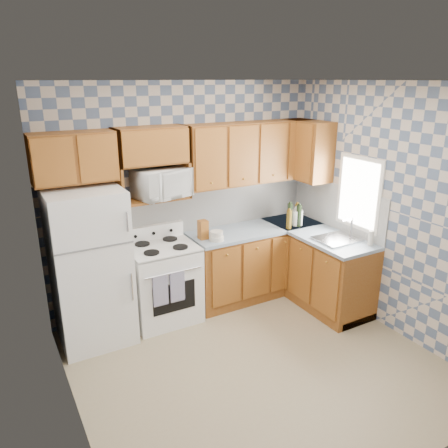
{
  "coord_description": "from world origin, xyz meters",
  "views": [
    {
      "loc": [
        -2.1,
        -3.08,
        2.72
      ],
      "look_at": [
        0.05,
        0.75,
        1.25
      ],
      "focal_mm": 35.0,
      "sensor_mm": 36.0,
      "label": 1
    }
  ],
  "objects": [
    {
      "name": "bottle_0",
      "position": [
        1.22,
        1.13,
        1.07
      ],
      "size": [
        0.07,
        0.07,
        0.3
      ],
      "primitive_type": "cylinder",
      "color": "black",
      "rests_on": "countertop_back"
    },
    {
      "name": "base_cabinets_back",
      "position": [
        0.82,
        1.3,
        0.44
      ],
      "size": [
        1.75,
        0.6,
        0.88
      ],
      "primitive_type": "cube",
      "color": "brown",
      "rests_on": "floor"
    },
    {
      "name": "sink",
      "position": [
        1.4,
        0.45,
        0.93
      ],
      "size": [
        0.48,
        0.4,
        0.03
      ],
      "primitive_type": "cube",
      "color": "#B7B7BC",
      "rests_on": "countertop_right"
    },
    {
      "name": "countertop_back",
      "position": [
        0.82,
        1.3,
        0.9
      ],
      "size": [
        1.77,
        0.63,
        0.04
      ],
      "primitive_type": "cube",
      "color": "slate",
      "rests_on": "base_cabinets_back"
    },
    {
      "name": "microwave",
      "position": [
        -0.38,
        1.39,
        1.61
      ],
      "size": [
        0.67,
        0.54,
        0.33
      ],
      "primitive_type": "imported",
      "rotation": [
        0.0,
        0.0,
        0.25
      ],
      "color": "white",
      "rests_on": "microwave_shelf"
    },
    {
      "name": "bottle_2",
      "position": [
        1.37,
        1.17,
        1.05
      ],
      "size": [
        0.07,
        0.07,
        0.26
      ],
      "primitive_type": "cylinder",
      "color": "#5E430F",
      "rests_on": "countertop_back"
    },
    {
      "name": "window",
      "position": [
        1.69,
        0.45,
        1.45
      ],
      "size": [
        0.02,
        0.66,
        0.86
      ],
      "primitive_type": "cube",
      "color": "white",
      "rests_on": "right_wall"
    },
    {
      "name": "dish_towel_right",
      "position": [
        -0.44,
        0.93,
        0.55
      ],
      "size": [
        0.17,
        0.02,
        0.35
      ],
      "primitive_type": "cube",
      "color": "navy",
      "rests_on": "stove_body"
    },
    {
      "name": "cooktop",
      "position": [
        -0.47,
        1.28,
        0.91
      ],
      "size": [
        0.76,
        0.65,
        0.02
      ],
      "primitive_type": "cube",
      "color": "silver",
      "rests_on": "stove_body"
    },
    {
      "name": "base_cabinets_right",
      "position": [
        1.4,
        0.8,
        0.44
      ],
      "size": [
        0.6,
        1.6,
        0.88
      ],
      "primitive_type": "cube",
      "color": "brown",
      "rests_on": "floor"
    },
    {
      "name": "electric_kettle",
      "position": [
        1.34,
        1.13,
        1.02
      ],
      "size": [
        0.15,
        0.15,
        0.2
      ],
      "primitive_type": "cylinder",
      "color": "white",
      "rests_on": "countertop_back"
    },
    {
      "name": "knife_block",
      "position": [
        0.05,
        1.25,
        1.03
      ],
      "size": [
        0.11,
        0.11,
        0.23
      ],
      "primitive_type": "cube",
      "rotation": [
        0.0,
        0.0,
        0.03
      ],
      "color": "brown",
      "rests_on": "countertop_back"
    },
    {
      "name": "backguard",
      "position": [
        -0.47,
        1.55,
        1.0
      ],
      "size": [
        0.76,
        0.08,
        0.17
      ],
      "primitive_type": "cube",
      "color": "white",
      "rests_on": "cooktop"
    },
    {
      "name": "countertop_right",
      "position": [
        1.4,
        0.8,
        0.9
      ],
      "size": [
        0.63,
        1.6,
        0.04
      ],
      "primitive_type": "cube",
      "color": "slate",
      "rests_on": "base_cabinets_right"
    },
    {
      "name": "dish_towel_left",
      "position": [
        -0.63,
        0.93,
        0.55
      ],
      "size": [
        0.17,
        0.02,
        0.35
      ],
      "primitive_type": "cube",
      "color": "navy",
      "rests_on": "stove_body"
    },
    {
      "name": "backsplash_back",
      "position": [
        0.4,
        1.59,
        1.2
      ],
      "size": [
        2.6,
        0.02,
        0.56
      ],
      "primitive_type": "cube",
      "color": "white",
      "rests_on": "back_wall"
    },
    {
      "name": "upper_cabinets_back",
      "position": [
        0.82,
        1.44,
        1.85
      ],
      "size": [
        1.75,
        0.33,
        0.74
      ],
      "primitive_type": "cube",
      "color": "brown",
      "rests_on": "back_wall"
    },
    {
      "name": "upper_cabinets_fridge",
      "position": [
        -1.29,
        1.44,
        1.97
      ],
      "size": [
        0.82,
        0.33,
        0.5
      ],
      "primitive_type": "cube",
      "color": "brown",
      "rests_on": "back_wall"
    },
    {
      "name": "floor",
      "position": [
        0.0,
        0.0,
        0.0
      ],
      "size": [
        3.4,
        3.4,
        0.0
      ],
      "primitive_type": "plane",
      "color": "#8D7A5B",
      "rests_on": "ground"
    },
    {
      "name": "microwave_shelf",
      "position": [
        -0.47,
        1.44,
        1.44
      ],
      "size": [
        0.8,
        0.33,
        0.03
      ],
      "primitive_type": "cube",
      "color": "brown",
      "rests_on": "back_wall"
    },
    {
      "name": "bottle_1",
      "position": [
        1.32,
        1.07,
        1.06
      ],
      "size": [
        0.07,
        0.07,
        0.28
      ],
      "primitive_type": "cylinder",
      "color": "black",
      "rests_on": "countertop_back"
    },
    {
      "name": "right_wall",
      "position": [
        1.7,
        0.0,
        1.35
      ],
      "size": [
        0.02,
        3.2,
        2.7
      ],
      "primitive_type": "cube",
      "color": "slate",
      "rests_on": "ground"
    },
    {
      "name": "upper_cabinets_right",
      "position": [
        1.53,
        1.25,
        1.85
      ],
      "size": [
        0.33,
        0.7,
        0.74
      ],
      "primitive_type": "cube",
      "color": "brown",
      "rests_on": "right_wall"
    },
    {
      "name": "bottle_3",
      "position": [
        1.15,
        1.05,
        1.04
      ],
      "size": [
        0.07,
        0.07,
        0.24
      ],
      "primitive_type": "cylinder",
      "color": "#5E430F",
      "rests_on": "countertop_back"
    },
    {
      "name": "backsplash_right",
      "position": [
        1.69,
        0.8,
        1.2
      ],
      "size": [
        0.02,
        1.6,
        0.56
      ],
      "primitive_type": "cube",
      "color": "white",
      "rests_on": "right_wall"
    },
    {
      "name": "back_wall",
      "position": [
        0.0,
        1.6,
        1.35
      ],
      "size": [
        3.4,
        0.02,
        2.7
      ],
      "primitive_type": "cube",
      "color": "slate",
      "rests_on": "ground"
    },
    {
      "name": "stove_body",
      "position": [
        -0.47,
        1.28,
        0.45
      ],
      "size": [
        0.76,
        0.65,
        0.9
      ],
      "primitive_type": "cube",
      "color": "white",
      "rests_on": "floor"
    },
    {
      "name": "refrigerator",
      "position": [
        -1.27,
        1.25,
        0.84
      ],
      "size": [
        0.75,
        0.7,
        1.68
      ],
      "primitive_type": "cube",
      "color": "white",
      "rests_on": "floor"
    },
    {
      "name": "food_containers",
      "position": [
        0.16,
        1.13,
        0.98
      ],
      "size": [
        0.17,
        0.17,
        0.11
      ],
      "primitive_type": null,
      "color": "beige",
      "rests_on": "countertop_back"
    },
    {
      "name": "soap_bottle",
      "position": [
        1.61,
        0.14,
        1.01
      ],
      "size": [
        0.06,
        0.06,
        0.17
      ],
      "primitive_type": "cylinder",
      "color": "beige",
      "rests_on": "countertop_right"
    }
  ]
}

